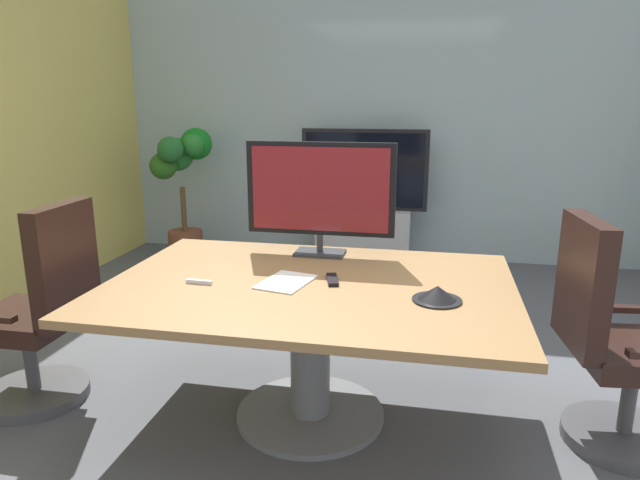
{
  "coord_description": "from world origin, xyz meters",
  "views": [
    {
      "loc": [
        0.49,
        -2.65,
        1.61
      ],
      "look_at": [
        -0.08,
        0.14,
        0.88
      ],
      "focal_mm": 31.64,
      "sensor_mm": 36.0,
      "label": 1
    }
  ],
  "objects": [
    {
      "name": "office_chair_left",
      "position": [
        -1.5,
        -0.24,
        0.46
      ],
      "size": [
        0.6,
        0.57,
        1.09
      ],
      "rotation": [
        0.0,
        0.0,
        -1.56
      ],
      "color": "#4C4C51",
      "rests_on": "ground"
    },
    {
      "name": "conference_phone",
      "position": [
        0.53,
        -0.25,
        0.76
      ],
      "size": [
        0.22,
        0.22,
        0.07
      ],
      "color": "black",
      "rests_on": "conference_table"
    },
    {
      "name": "conference_table",
      "position": [
        -0.08,
        -0.11,
        0.56
      ],
      "size": [
        1.96,
        1.36,
        0.73
      ],
      "color": "olive",
      "rests_on": "ground"
    },
    {
      "name": "tv_monitor",
      "position": [
        -0.13,
        0.4,
        1.09
      ],
      "size": [
        0.84,
        0.18,
        0.64
      ],
      "color": "#333338",
      "rests_on": "conference_table"
    },
    {
      "name": "wall_display_unit",
      "position": [
        -0.16,
        2.68,
        0.44
      ],
      "size": [
        1.2,
        0.36,
        1.31
      ],
      "color": "#B7BABC",
      "rests_on": "ground"
    },
    {
      "name": "ground_plane",
      "position": [
        0.0,
        0.0,
        0.0
      ],
      "size": [
        7.07,
        7.07,
        0.0
      ],
      "primitive_type": "plane",
      "color": "#515459"
    },
    {
      "name": "whiteboard_marker",
      "position": [
        -0.6,
        -0.24,
        0.74
      ],
      "size": [
        0.13,
        0.03,
        0.02
      ],
      "primitive_type": "cube",
      "rotation": [
        0.0,
        0.0,
        -0.04
      ],
      "color": "silver",
      "rests_on": "conference_table"
    },
    {
      "name": "wall_back_glass_partition",
      "position": [
        0.0,
        3.03,
        1.49
      ],
      "size": [
        5.41,
        0.1,
        2.99
      ],
      "primitive_type": "cube",
      "color": "#9EB2B7",
      "rests_on": "ground"
    },
    {
      "name": "remote_control",
      "position": [
        0.03,
        -0.07,
        0.74
      ],
      "size": [
        0.09,
        0.18,
        0.02
      ],
      "primitive_type": "cube",
      "rotation": [
        0.0,
        0.0,
        0.25
      ],
      "color": "black",
      "rests_on": "conference_table"
    },
    {
      "name": "paper_notepad",
      "position": [
        -0.19,
        -0.14,
        0.73
      ],
      "size": [
        0.27,
        0.34,
        0.01
      ],
      "primitive_type": "cube",
      "rotation": [
        0.0,
        0.0,
        -0.22
      ],
      "color": "white",
      "rests_on": "conference_table"
    },
    {
      "name": "office_chair_right",
      "position": [
        1.34,
        -0.05,
        0.46
      ],
      "size": [
        0.62,
        0.6,
        1.09
      ],
      "rotation": [
        0.0,
        0.0,
        1.68
      ],
      "color": "#4C4C51",
      "rests_on": "ground"
    },
    {
      "name": "potted_plant",
      "position": [
        -1.92,
        2.46,
        0.85
      ],
      "size": [
        0.5,
        0.64,
        1.31
      ],
      "color": "brown",
      "rests_on": "ground"
    }
  ]
}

